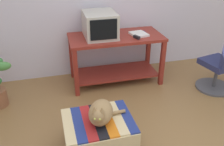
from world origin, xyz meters
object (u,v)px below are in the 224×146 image
(book, at_px, (139,34))
(stapler, at_px, (137,37))
(cat, at_px, (101,113))
(tv_monitor, at_px, (100,25))
(office_chair, at_px, (222,66))
(ottoman_with_blanket, at_px, (99,134))
(keyboard, at_px, (105,40))
(desk, at_px, (116,51))

(book, xyz_separation_m, stapler, (-0.08, -0.13, 0.00))
(book, xyz_separation_m, cat, (-0.87, -1.32, -0.27))
(tv_monitor, xyz_separation_m, office_chair, (1.58, -0.69, -0.52))
(cat, relative_size, office_chair, 0.50)
(ottoman_with_blanket, relative_size, stapler, 6.25)
(keyboard, bearing_deg, ottoman_with_blanket, -105.20)
(tv_monitor, relative_size, keyboard, 1.34)
(book, relative_size, stapler, 2.24)
(tv_monitor, relative_size, book, 2.19)
(ottoman_with_blanket, height_order, stapler, stapler)
(keyboard, distance_m, cat, 1.31)
(keyboard, bearing_deg, tv_monitor, 100.21)
(desk, relative_size, ottoman_with_blanket, 1.98)
(desk, distance_m, book, 0.42)
(keyboard, distance_m, stapler, 0.45)
(keyboard, relative_size, cat, 0.90)
(ottoman_with_blanket, bearing_deg, desk, 67.26)
(book, bearing_deg, keyboard, -179.79)
(desk, relative_size, cat, 3.07)
(cat, distance_m, office_chair, 2.03)
(tv_monitor, bearing_deg, ottoman_with_blanket, -102.73)
(keyboard, bearing_deg, stapler, -4.04)
(stapler, bearing_deg, keyboard, 153.39)
(desk, distance_m, stapler, 0.40)
(office_chair, bearing_deg, ottoman_with_blanket, 8.32)
(office_chair, bearing_deg, cat, 9.16)
(ottoman_with_blanket, distance_m, office_chair, 2.05)
(desk, distance_m, tv_monitor, 0.46)
(desk, distance_m, ottoman_with_blanket, 1.50)
(tv_monitor, bearing_deg, desk, -7.19)
(cat, bearing_deg, book, 78.49)
(tv_monitor, height_order, keyboard, tv_monitor)
(tv_monitor, relative_size, ottoman_with_blanket, 0.78)
(cat, bearing_deg, tv_monitor, 99.32)
(book, xyz_separation_m, office_chair, (1.03, -0.61, -0.36))
(keyboard, xyz_separation_m, book, (0.53, 0.09, 0.00))
(desk, height_order, book, book)
(keyboard, bearing_deg, cat, -103.95)
(ottoman_with_blanket, distance_m, cat, 0.29)
(desk, relative_size, tv_monitor, 2.53)
(desk, relative_size, keyboard, 3.40)
(tv_monitor, distance_m, book, 0.58)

